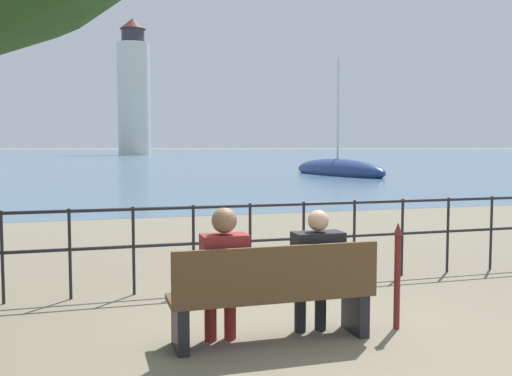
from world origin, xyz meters
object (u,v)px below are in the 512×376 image
Objects in this scene: closed_umbrella at (397,270)px; sailboat_3 at (337,170)px; seated_person_left at (224,269)px; seated_person_right at (316,266)px; harbor_lighthouse at (134,92)px; park_bench at (274,295)px.

sailboat_3 reaches higher than closed_umbrella.
seated_person_left is 1.70m from closed_umbrella.
seated_person_right is 111.98m from harbor_lighthouse.
seated_person_left is 30.02m from sailboat_3.
harbor_lighthouse is at bearing 86.06° from seated_person_left.
seated_person_right is 1.14× the size of closed_umbrella.
harbor_lighthouse is at bearing 84.46° from sailboat_3.
seated_person_right reaches higher than closed_umbrella.
harbor_lighthouse reaches higher than sailboat_3.
closed_umbrella is at bearing -93.06° from harbor_lighthouse.
closed_umbrella is 29.34m from sailboat_3.
seated_person_left is at bearing -125.76° from sailboat_3.
sailboat_3 reaches higher than seated_person_right.
sailboat_3 reaches higher than park_bench.
closed_umbrella is (0.82, -0.04, -0.07)m from seated_person_right.
harbor_lighthouse is (-5.69, 84.25, 12.17)m from sailboat_3.
closed_umbrella is 111.98m from harbor_lighthouse.
harbor_lighthouse is (5.95, 111.18, 11.90)m from closed_umbrella.
closed_umbrella is (1.26, 0.04, 0.14)m from park_bench.
sailboat_3 is (11.63, 26.93, -0.27)m from closed_umbrella.
harbor_lighthouse reaches higher than park_bench.
seated_person_right is 0.04× the size of harbor_lighthouse.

